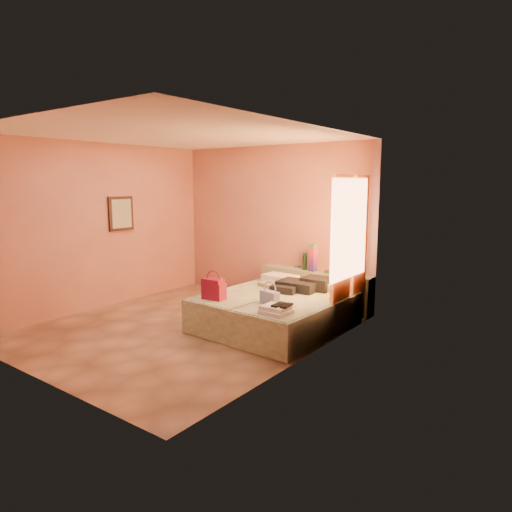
% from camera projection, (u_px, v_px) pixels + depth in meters
% --- Properties ---
extents(ground, '(4.50, 4.50, 0.00)m').
position_uv_depth(ground, '(187.00, 328.00, 6.78)').
color(ground, tan).
rests_on(ground, ground).
extents(room_walls, '(4.02, 4.51, 2.81)m').
position_uv_depth(room_walls, '(221.00, 206.00, 6.83)').
color(room_walls, tan).
rests_on(room_walls, ground).
extents(headboard_ledge, '(2.05, 0.30, 0.65)m').
position_uv_depth(headboard_ledge, '(314.00, 289.00, 7.83)').
color(headboard_ledge, gray).
rests_on(headboard_ledge, ground).
extents(bed_left, '(0.95, 2.02, 0.50)m').
position_uv_depth(bed_left, '(251.00, 307.00, 7.02)').
color(bed_left, beige).
rests_on(bed_left, ground).
extents(bed_right, '(0.95, 2.02, 0.50)m').
position_uv_depth(bed_right, '(300.00, 317.00, 6.46)').
color(bed_right, beige).
rests_on(bed_right, ground).
extents(water_bottle, '(0.09, 0.09, 0.28)m').
position_uv_depth(water_bottle, '(305.00, 262.00, 7.84)').
color(water_bottle, '#163D27').
rests_on(water_bottle, headboard_ledge).
extents(rainbow_box, '(0.12, 0.12, 0.46)m').
position_uv_depth(rainbow_box, '(313.00, 258.00, 7.72)').
color(rainbow_box, maroon).
rests_on(rainbow_box, headboard_ledge).
extents(small_dish, '(0.14, 0.14, 0.03)m').
position_uv_depth(small_dish, '(298.00, 267.00, 8.06)').
color(small_dish, '#498668').
rests_on(small_dish, headboard_ledge).
extents(green_book, '(0.21, 0.17, 0.03)m').
position_uv_depth(green_book, '(330.00, 272.00, 7.58)').
color(green_book, '#244326').
rests_on(green_book, headboard_ledge).
extents(flower_vase, '(0.25, 0.25, 0.27)m').
position_uv_depth(flower_vase, '(353.00, 267.00, 7.35)').
color(flower_vase, silver).
rests_on(flower_vase, headboard_ledge).
extents(magenta_handbag, '(0.34, 0.21, 0.30)m').
position_uv_depth(magenta_handbag, '(214.00, 289.00, 6.46)').
color(magenta_handbag, maroon).
rests_on(magenta_handbag, bed_left).
extents(khaki_garment, '(0.45, 0.40, 0.06)m').
position_uv_depth(khaki_garment, '(271.00, 285.00, 7.26)').
color(khaki_garment, tan).
rests_on(khaki_garment, bed_left).
extents(clothes_pile, '(0.67, 0.67, 0.19)m').
position_uv_depth(clothes_pile, '(301.00, 285.00, 6.95)').
color(clothes_pile, black).
rests_on(clothes_pile, bed_right).
extents(blue_handbag, '(0.30, 0.18, 0.18)m').
position_uv_depth(blue_handbag, '(270.00, 298.00, 6.20)').
color(blue_handbag, '#4456A5').
rests_on(blue_handbag, bed_right).
extents(towel_stack, '(0.36, 0.32, 0.10)m').
position_uv_depth(towel_stack, '(276.00, 310.00, 5.74)').
color(towel_stack, white).
rests_on(towel_stack, bed_right).
extents(sandal_pair, '(0.19, 0.24, 0.02)m').
position_uv_depth(sandal_pair, '(282.00, 305.00, 5.74)').
color(sandal_pair, black).
rests_on(sandal_pair, towel_stack).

